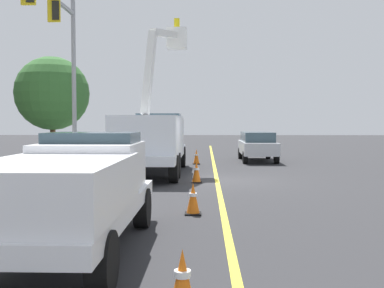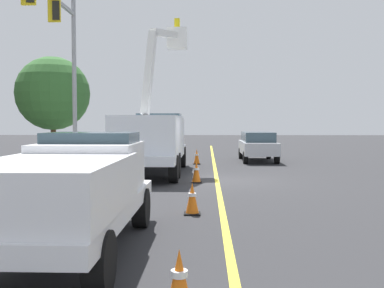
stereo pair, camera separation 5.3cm
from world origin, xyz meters
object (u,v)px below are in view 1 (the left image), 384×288
at_px(utility_bucket_truck, 154,137).
at_px(passing_minivan, 257,144).
at_px(traffic_cone_leading, 182,282).
at_px(traffic_cone_trailing, 196,157).
at_px(traffic_cone_mid_rear, 196,172).
at_px(traffic_signal_mast, 61,43).
at_px(service_pickup_truck, 72,189).
at_px(traffic_cone_mid_front, 193,199).

relative_size(utility_bucket_truck, passing_minivan, 1.71).
relative_size(traffic_cone_leading, traffic_cone_trailing, 0.95).
distance_m(traffic_cone_mid_rear, traffic_cone_trailing, 7.31).
bearing_deg(traffic_signal_mast, traffic_cone_mid_rear, -124.39).
relative_size(traffic_cone_leading, traffic_signal_mast, 0.09).
relative_size(utility_bucket_truck, traffic_signal_mast, 0.93).
height_order(service_pickup_truck, traffic_cone_mid_rear, service_pickup_truck).
height_order(utility_bucket_truck, traffic_cone_trailing, utility_bucket_truck).
xyz_separation_m(utility_bucket_truck, passing_minivan, (6.34, -5.39, -0.64)).
distance_m(utility_bucket_truck, traffic_cone_trailing, 4.88).
xyz_separation_m(passing_minivan, traffic_cone_mid_rear, (-9.30, 3.47, -0.56)).
distance_m(passing_minivan, traffic_cone_mid_front, 15.41).
xyz_separation_m(passing_minivan, traffic_cone_mid_front, (-14.99, 3.51, -0.58)).
distance_m(utility_bucket_truck, service_pickup_truck, 11.87).
distance_m(traffic_cone_mid_front, traffic_cone_trailing, 13.00).
distance_m(passing_minivan, traffic_cone_leading, 20.96).
bearing_deg(service_pickup_truck, traffic_cone_mid_rear, -13.23).
height_order(traffic_cone_mid_rear, traffic_cone_trailing, traffic_cone_mid_rear).
height_order(passing_minivan, traffic_cone_leading, passing_minivan).
relative_size(passing_minivan, traffic_cone_mid_rear, 5.76).
bearing_deg(traffic_cone_mid_front, utility_bucket_truck, 12.20).
xyz_separation_m(traffic_cone_mid_rear, traffic_cone_trailing, (7.31, 0.06, -0.01)).
distance_m(utility_bucket_truck, traffic_cone_leading, 14.48).
bearing_deg(traffic_cone_leading, passing_minivan, -9.77).
distance_m(utility_bucket_truck, traffic_cone_mid_front, 8.94).
bearing_deg(traffic_cone_leading, traffic_signal_mast, 21.87).
height_order(utility_bucket_truck, service_pickup_truck, utility_bucket_truck).
xyz_separation_m(utility_bucket_truck, traffic_cone_mid_front, (-8.65, -1.87, -1.23)).
relative_size(utility_bucket_truck, service_pickup_truck, 1.46).
bearing_deg(traffic_cone_mid_rear, service_pickup_truck, 166.77).
height_order(passing_minivan, traffic_signal_mast, traffic_signal_mast).
bearing_deg(traffic_cone_leading, traffic_cone_trailing, -0.08).
height_order(traffic_cone_trailing, traffic_signal_mast, traffic_signal_mast).
relative_size(utility_bucket_truck, traffic_cone_trailing, 10.05).
distance_m(service_pickup_truck, traffic_cone_mid_front, 3.88).
bearing_deg(utility_bucket_truck, traffic_cone_leading, -172.71).
bearing_deg(traffic_cone_trailing, traffic_signal_mast, 114.84).
height_order(traffic_cone_leading, traffic_cone_mid_front, traffic_cone_mid_front).
height_order(traffic_cone_mid_front, traffic_signal_mast, traffic_signal_mast).
xyz_separation_m(traffic_cone_mid_front, traffic_cone_mid_rear, (5.69, -0.04, 0.02)).
distance_m(service_pickup_truck, traffic_cone_leading, 3.25).
bearing_deg(traffic_cone_mid_rear, passing_minivan, -20.47).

